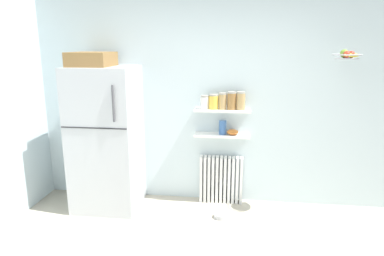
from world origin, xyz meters
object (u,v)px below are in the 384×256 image
(vase, at_px, (223,127))
(pet_food_bowl, at_px, (221,216))
(storage_jar_0, at_px, (205,102))
(storage_jar_2, at_px, (223,101))
(storage_jar_1, at_px, (214,102))
(refrigerator, at_px, (106,136))
(shelf_bowl, at_px, (233,132))
(hanging_fruit_basket, at_px, (347,55))
(radiator, at_px, (221,179))
(storage_jar_4, at_px, (241,101))
(storage_jar_3, at_px, (232,101))

(vase, distance_m, pet_food_bowl, 1.05)
(storage_jar_0, bearing_deg, pet_food_bowl, -59.57)
(storage_jar_2, bearing_deg, storage_jar_1, -180.00)
(refrigerator, bearing_deg, storage_jar_0, 11.32)
(shelf_bowl, height_order, pet_food_bowl, shelf_bowl)
(vase, bearing_deg, hanging_fruit_basket, -10.67)
(pet_food_bowl, bearing_deg, storage_jar_2, 92.90)
(radiator, relative_size, storage_jar_0, 3.66)
(storage_jar_4, bearing_deg, hanging_fruit_basket, -12.66)
(radiator, distance_m, hanging_fruit_basket, 2.06)
(storage_jar_3, bearing_deg, hanging_fruit_basket, -11.55)
(refrigerator, bearing_deg, vase, 9.56)
(storage_jar_2, distance_m, storage_jar_3, 0.11)
(storage_jar_4, bearing_deg, vase, -180.00)
(storage_jar_2, bearing_deg, storage_jar_0, -180.00)
(refrigerator, bearing_deg, storage_jar_4, 8.34)
(radiator, bearing_deg, hanging_fruit_basket, -11.88)
(hanging_fruit_basket, bearing_deg, storage_jar_3, 168.45)
(refrigerator, bearing_deg, pet_food_bowl, -6.68)
(radiator, relative_size, storage_jar_1, 3.35)
(refrigerator, xyz_separation_m, radiator, (1.40, 0.27, -0.60))
(radiator, height_order, vase, vase)
(storage_jar_0, relative_size, storage_jar_4, 0.77)
(refrigerator, distance_m, shelf_bowl, 1.54)
(storage_jar_3, bearing_deg, shelf_bowl, -0.00)
(shelf_bowl, bearing_deg, radiator, 166.97)
(storage_jar_1, height_order, vase, storage_jar_1)
(storage_jar_3, bearing_deg, storage_jar_1, -180.00)
(hanging_fruit_basket, bearing_deg, storage_jar_2, 169.39)
(storage_jar_0, relative_size, vase, 0.96)
(storage_jar_3, relative_size, hanging_fruit_basket, 0.72)
(vase, bearing_deg, storage_jar_0, -180.00)
(storage_jar_3, distance_m, shelf_bowl, 0.39)
(storage_jar_3, xyz_separation_m, hanging_fruit_basket, (1.19, -0.24, 0.55))
(hanging_fruit_basket, bearing_deg, storage_jar_0, 170.87)
(storage_jar_3, height_order, vase, storage_jar_3)
(storage_jar_4, xyz_separation_m, shelf_bowl, (-0.09, -0.00, -0.39))
(radiator, distance_m, storage_jar_2, 1.02)
(storage_jar_2, distance_m, hanging_fruit_basket, 1.44)
(refrigerator, height_order, shelf_bowl, refrigerator)
(vase, xyz_separation_m, shelf_bowl, (0.12, 0.00, -0.05))
(storage_jar_0, distance_m, hanging_fruit_basket, 1.64)
(refrigerator, relative_size, storage_jar_4, 8.79)
(storage_jar_0, bearing_deg, radiator, 7.91)
(vase, bearing_deg, storage_jar_4, 0.00)
(storage_jar_1, relative_size, vase, 1.05)
(refrigerator, bearing_deg, storage_jar_3, 8.93)
(shelf_bowl, bearing_deg, storage_jar_3, 180.00)
(radiator, xyz_separation_m, storage_jar_1, (-0.11, -0.03, 1.01))
(storage_jar_3, xyz_separation_m, storage_jar_4, (0.11, 0.00, 0.00))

